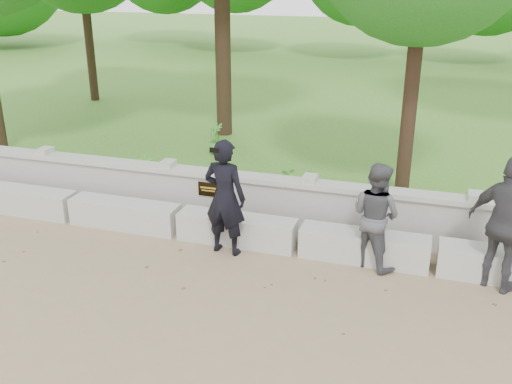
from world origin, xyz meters
TOP-DOWN VIEW (x-y plane):
  - ground at (0.00, 0.00)m, footprint 80.00×80.00m
  - lawn at (0.00, 14.00)m, footprint 40.00×22.00m
  - concrete_bench at (0.00, 1.90)m, footprint 11.90×0.45m
  - parapet_wall at (0.00, 2.60)m, footprint 12.50×0.35m
  - man_main at (0.94, 1.55)m, footprint 0.70×0.63m
  - visitor_left at (3.14, 1.80)m, footprint 0.97×0.91m
  - visitor_right at (4.86, 1.65)m, footprint 1.18×0.98m
  - shrub_a at (-1.30, 3.30)m, footprint 0.36×0.36m
  - shrub_b at (1.82, 3.30)m, footprint 0.34×0.38m
  - shrub_c at (1.58, 3.30)m, footprint 0.61×0.59m
  - shrub_d at (-0.75, 5.49)m, footprint 0.51×0.51m

SIDE VIEW (x-z plane):
  - ground at x=0.00m, z-range 0.00..0.00m
  - lawn at x=0.00m, z-range 0.00..0.25m
  - concrete_bench at x=0.00m, z-range 0.00..0.45m
  - parapet_wall at x=0.00m, z-range 0.01..0.91m
  - shrub_c at x=1.58m, z-range 0.25..0.77m
  - shrub_a at x=-1.30m, z-range 0.25..0.83m
  - shrub_b at x=1.82m, z-range 0.25..0.83m
  - shrub_d at x=-0.75m, z-range 0.25..0.93m
  - visitor_left at x=3.14m, z-range 0.00..1.58m
  - man_main at x=0.94m, z-range 0.00..1.80m
  - visitor_right at x=4.86m, z-range 0.00..1.88m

